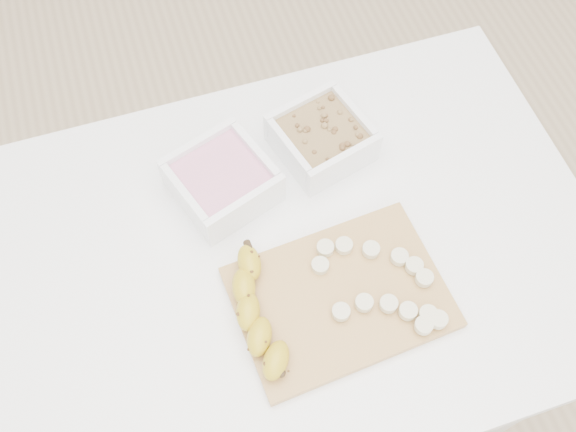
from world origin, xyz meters
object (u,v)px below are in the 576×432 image
object	(u,v)px
bowl_granola	(322,138)
cutting_board	(340,297)
table	(293,273)
banana	(258,314)
bowl_yogurt	(222,180)

from	to	relation	value
bowl_granola	cutting_board	world-z (taller)	bowl_granola
table	banana	world-z (taller)	banana
table	bowl_yogurt	bearing A→B (deg)	119.35
table	bowl_yogurt	xyz separation A→B (m)	(-0.08, 0.14, 0.13)
cutting_board	banana	size ratio (longest dim) A/B	1.53
bowl_yogurt	table	bearing A→B (deg)	-60.65
bowl_yogurt	cutting_board	world-z (taller)	bowl_yogurt
table	bowl_yogurt	world-z (taller)	bowl_yogurt
bowl_yogurt	bowl_granola	size ratio (longest dim) A/B	1.08
table	bowl_granola	distance (m)	0.24
bowl_granola	banana	size ratio (longest dim) A/B	0.85
table	bowl_yogurt	distance (m)	0.21
bowl_yogurt	banana	distance (m)	0.24
table	banana	distance (m)	0.18
cutting_board	table	bearing A→B (deg)	111.83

